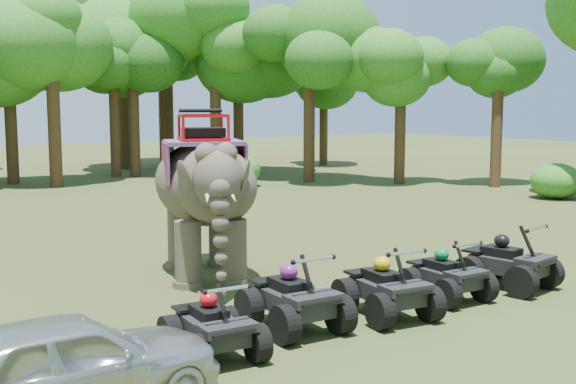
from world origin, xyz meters
name	(u,v)px	position (x,y,z in m)	size (l,w,h in m)	color
ground	(321,287)	(0.00, 0.00, 0.00)	(110.00, 110.00, 0.00)	#47381E
elephant	(205,194)	(-1.46, 2.34, 1.85)	(1.94, 4.40, 3.70)	#4C4137
parked_car	(69,363)	(-6.35, -3.04, 0.65)	(1.53, 3.81, 1.30)	silver
atv_0	(213,318)	(-3.91, -2.32, 0.61)	(1.21, 1.65, 1.23)	black
atv_1	(294,290)	(-2.11, -1.94, 0.69)	(1.35, 1.85, 1.37)	black
atv_2	(387,281)	(-0.31, -2.32, 0.67)	(1.31, 1.80, 1.33)	black
atv_3	(447,269)	(1.47, -2.13, 0.61)	(1.20, 1.65, 1.22)	black
atv_4	(508,255)	(3.18, -2.28, 0.69)	(1.35, 1.86, 1.38)	black
tree_0	(9,94)	(0.00, 23.81, 4.26)	(5.97, 5.97, 8.53)	#195114
tree_1	(114,105)	(5.20, 23.96, 3.72)	(5.21, 5.21, 7.45)	#195114
tree_2	(215,86)	(9.91, 21.73, 4.70)	(6.57, 6.57, 9.39)	#195114
tree_3	(309,93)	(11.97, 16.27, 4.28)	(6.00, 6.00, 8.57)	#195114
tree_4	(401,108)	(15.10, 13.24, 3.59)	(5.02, 5.02, 7.18)	#195114
tree_5	(497,112)	(17.60, 9.59, 3.43)	(4.80, 4.80, 6.86)	#195114
tree_28	(163,83)	(10.76, 29.74, 5.06)	(7.08, 7.08, 10.12)	#195114
tree_29	(324,107)	(18.33, 23.22, 3.53)	(4.95, 4.95, 7.07)	#195114
tree_30	(53,85)	(1.25, 21.30, 4.62)	(6.47, 6.47, 9.24)	#195114
tree_31	(122,74)	(7.36, 27.98, 5.44)	(7.62, 7.62, 10.89)	#195114
tree_35	(238,91)	(11.96, 22.78, 4.46)	(6.24, 6.24, 8.91)	#195114
tree_37	(134,98)	(6.09, 23.52, 4.05)	(5.68, 5.68, 8.11)	#195114
tree_38	(168,85)	(9.67, 26.85, 4.82)	(6.75, 6.75, 9.64)	#195114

